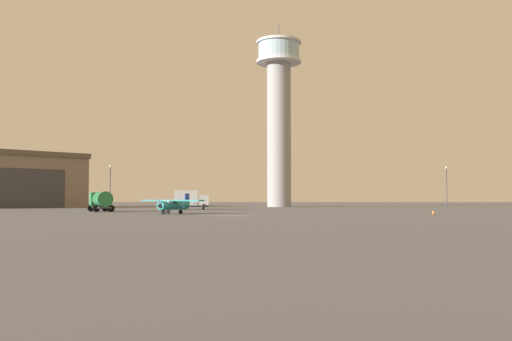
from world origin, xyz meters
name	(u,v)px	position (x,y,z in m)	size (l,w,h in m)	color
ground_plane	(230,215)	(0.00, 0.00, 0.00)	(400.00, 400.00, 0.00)	#545456
control_tower	(279,108)	(9.70, 59.08, 22.03)	(9.99, 9.99, 41.03)	gray
hangar	(19,180)	(-44.44, 52.04, 5.61)	(28.86, 28.14, 11.18)	#7A6B56
airplane_teal	(174,204)	(-7.07, 5.92, 1.19)	(8.11, 6.51, 2.55)	teal
truck_box_silver	(190,199)	(-7.28, 30.18, 1.75)	(5.84, 3.41, 3.23)	#38383D
truck_fuel_tanker_green	(101,200)	(-18.82, 17.31, 1.65)	(4.59, 6.36, 2.88)	#38383D
light_post_west	(110,182)	(-23.99, 44.49, 4.97)	(0.44, 0.44, 8.29)	#38383D
light_post_north	(447,183)	(41.70, 44.76, 4.89)	(0.44, 0.44, 8.14)	#38383D
traffic_cone_near_left	(433,212)	(23.98, 2.58, 0.27)	(0.36, 0.36, 0.55)	black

